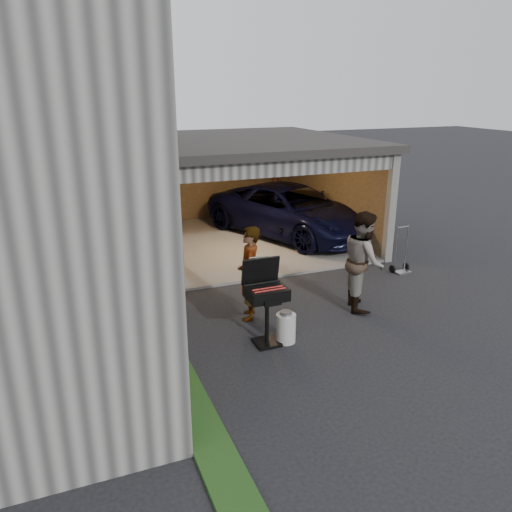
# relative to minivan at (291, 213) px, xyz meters

# --- Properties ---
(ground) EXTENTS (80.00, 80.00, 0.00)m
(ground) POSITION_rel_minivan_xyz_m (-2.60, -6.45, -0.73)
(ground) COLOR black
(ground) RESTS_ON ground
(groundcover_strip) EXTENTS (0.50, 8.00, 0.06)m
(groundcover_strip) POSITION_rel_minivan_xyz_m (-4.85, -7.45, -0.70)
(groundcover_strip) COLOR #193814
(groundcover_strip) RESTS_ON ground
(garage) EXTENTS (6.80, 6.30, 2.90)m
(garage) POSITION_rel_minivan_xyz_m (-1.84, 0.34, 1.14)
(garage) COLOR #605E59
(garage) RESTS_ON ground
(minivan) EXTENTS (4.23, 5.77, 1.46)m
(minivan) POSITION_rel_minivan_xyz_m (0.00, 0.00, 0.00)
(minivan) COLOR black
(minivan) RESTS_ON ground
(woman) EXTENTS (0.65, 0.77, 1.80)m
(woman) POSITION_rel_minivan_xyz_m (-3.10, -4.65, 0.17)
(woman) COLOR #C2E4F5
(woman) RESTS_ON ground
(man) EXTENTS (1.04, 1.16, 1.96)m
(man) POSITION_rel_minivan_xyz_m (-0.86, -5.01, 0.25)
(man) COLOR #502D1F
(man) RESTS_ON ground
(bbq_grill) EXTENTS (0.66, 0.58, 1.48)m
(bbq_grill) POSITION_rel_minivan_xyz_m (-3.20, -5.69, 0.15)
(bbq_grill) COLOR black
(bbq_grill) RESTS_ON ground
(propane_tank) EXTENTS (0.41, 0.41, 0.51)m
(propane_tank) POSITION_rel_minivan_xyz_m (-2.87, -5.78, -0.47)
(propane_tank) COLOR silver
(propane_tank) RESTS_ON ground
(plywood_panel) EXTENTS (0.25, 0.90, 0.99)m
(plywood_panel) POSITION_rel_minivan_xyz_m (-4.94, -6.21, -0.23)
(plywood_panel) COLOR #552E1D
(plywood_panel) RESTS_ON ground
(hand_truck) EXTENTS (0.47, 0.36, 1.13)m
(hand_truck) POSITION_rel_minivan_xyz_m (1.14, -3.68, -0.51)
(hand_truck) COLOR gray
(hand_truck) RESTS_ON ground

